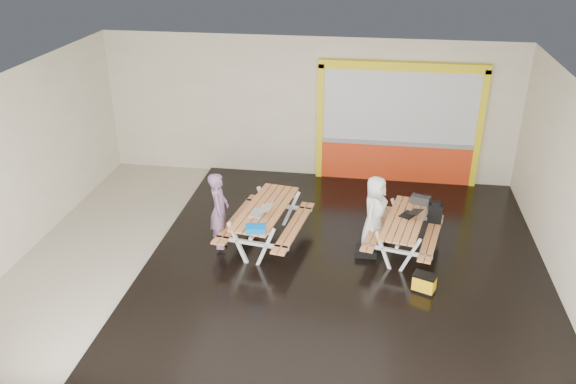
% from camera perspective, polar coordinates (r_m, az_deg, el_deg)
% --- Properties ---
extents(room, '(10.02, 8.02, 3.52)m').
position_cam_1_polar(room, '(10.58, -0.74, 1.56)').
color(room, '#B8AE9B').
rests_on(room, ground).
extents(deck, '(7.50, 7.98, 0.05)m').
position_cam_1_polar(deck, '(11.29, 5.63, -6.85)').
color(deck, black).
rests_on(deck, room).
extents(kiosk, '(3.88, 0.16, 3.00)m').
position_cam_1_polar(kiosk, '(14.24, 10.72, 6.29)').
color(kiosk, red).
rests_on(kiosk, room).
extents(picnic_table_left, '(1.74, 2.32, 0.85)m').
position_cam_1_polar(picnic_table_left, '(11.53, -2.20, -2.39)').
color(picnic_table_left, '#C8824D').
rests_on(picnic_table_left, deck).
extents(picnic_table_right, '(1.65, 2.13, 0.76)m').
position_cam_1_polar(picnic_table_right, '(11.51, 11.31, -3.33)').
color(picnic_table_right, '#C8824D').
rests_on(picnic_table_right, deck).
extents(person_left, '(0.46, 0.62, 1.55)m').
position_cam_1_polar(person_left, '(11.32, -6.74, -1.79)').
color(person_left, slate).
rests_on(person_left, deck).
extents(person_right, '(0.67, 0.83, 1.46)m').
position_cam_1_polar(person_right, '(11.51, 8.48, -1.89)').
color(person_right, white).
rests_on(person_right, deck).
extents(laptop_left, '(0.45, 0.42, 0.18)m').
position_cam_1_polar(laptop_left, '(11.18, -2.69, -1.87)').
color(laptop_left, silver).
rests_on(laptop_left, picnic_table_left).
extents(laptop_right, '(0.49, 0.48, 0.16)m').
position_cam_1_polar(laptop_right, '(11.51, 11.90, -2.10)').
color(laptop_right, black).
rests_on(laptop_right, picnic_table_right).
extents(blue_pouch, '(0.39, 0.30, 0.10)m').
position_cam_1_polar(blue_pouch, '(10.60, -3.19, -3.59)').
color(blue_pouch, blue).
rests_on(blue_pouch, picnic_table_left).
extents(toolbox, '(0.41, 0.30, 0.22)m').
position_cam_1_polar(toolbox, '(12.03, 12.85, -0.73)').
color(toolbox, black).
rests_on(toolbox, picnic_table_right).
extents(backpack, '(0.30, 0.22, 0.46)m').
position_cam_1_polar(backpack, '(11.94, 14.21, -1.93)').
color(backpack, black).
rests_on(backpack, picnic_table_right).
extents(dark_case, '(0.41, 0.31, 0.15)m').
position_cam_1_polar(dark_case, '(11.48, 7.62, -5.77)').
color(dark_case, black).
rests_on(dark_case, deck).
extents(fluke_bag, '(0.46, 0.38, 0.34)m').
position_cam_1_polar(fluke_bag, '(10.60, 13.16, -8.69)').
color(fluke_bag, black).
rests_on(fluke_bag, deck).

